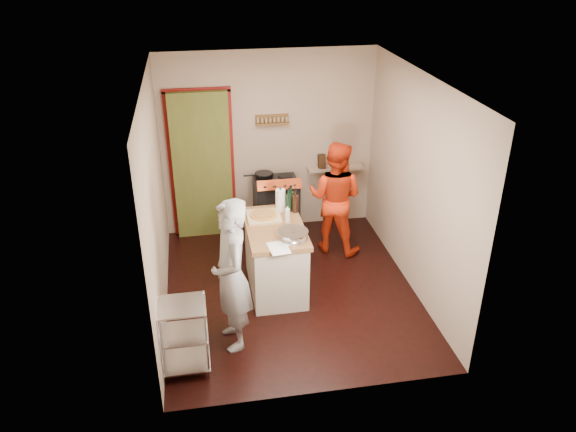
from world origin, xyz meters
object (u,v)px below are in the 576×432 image
object	(u,v)px
island	(276,256)
person_red	(335,198)
wire_shelving	(183,334)
stove	(276,207)
person_stripe	(231,276)

from	to	relation	value
island	person_red	world-z (taller)	person_red
wire_shelving	island	size ratio (longest dim) A/B	0.64
stove	person_red	size ratio (longest dim) A/B	0.64
island	person_stripe	size ratio (longest dim) A/B	0.75
stove	person_stripe	size ratio (longest dim) A/B	0.60
wire_shelving	island	xyz separation A→B (m)	(1.12, 1.29, 0.02)
person_stripe	person_red	xyz separation A→B (m)	(1.53, 1.76, -0.06)
island	wire_shelving	bearing A→B (deg)	-130.95
stove	island	world-z (taller)	island
person_red	person_stripe	bearing A→B (deg)	80.39
stove	person_red	distance (m)	0.94
stove	wire_shelving	xyz separation A→B (m)	(-1.33, -2.62, -0.01)
stove	person_stripe	world-z (taller)	person_stripe
wire_shelving	person_stripe	distance (m)	0.74
person_stripe	person_red	distance (m)	2.34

